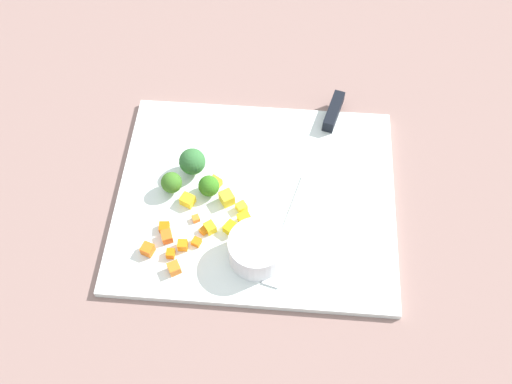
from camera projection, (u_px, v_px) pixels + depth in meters
name	position (u px, v px, depth m)	size (l,w,h in m)	color
ground_plane	(256.00, 200.00, 0.90)	(4.00, 4.00, 0.00)	gray
cutting_board	(256.00, 197.00, 0.89)	(0.43, 0.36, 0.01)	white
prep_bowl	(256.00, 249.00, 0.81)	(0.08, 0.08, 0.05)	silver
chef_knife	(321.00, 146.00, 0.93)	(0.12, 0.36, 0.02)	silver
carrot_dice_0	(183.00, 245.00, 0.83)	(0.01, 0.01, 0.01)	orange
carrot_dice_1	(196.00, 219.00, 0.86)	(0.01, 0.01, 0.01)	orange
carrot_dice_2	(167.00, 236.00, 0.84)	(0.02, 0.02, 0.01)	orange
carrot_dice_3	(197.00, 242.00, 0.84)	(0.01, 0.01, 0.01)	orange
carrot_dice_4	(164.00, 227.00, 0.85)	(0.02, 0.01, 0.01)	orange
carrot_dice_5	(148.00, 249.00, 0.83)	(0.02, 0.02, 0.02)	orange
carrot_dice_6	(174.00, 268.00, 0.81)	(0.02, 0.02, 0.02)	orange
carrot_dice_7	(203.00, 231.00, 0.85)	(0.01, 0.01, 0.01)	orange
carrot_dice_8	(171.00, 254.00, 0.83)	(0.01, 0.01, 0.01)	orange
pepper_dice_0	(231.00, 228.00, 0.85)	(0.02, 0.02, 0.01)	yellow
pepper_dice_1	(188.00, 200.00, 0.87)	(0.02, 0.02, 0.02)	yellow
pepper_dice_2	(227.00, 198.00, 0.87)	(0.02, 0.02, 0.02)	yellow
pepper_dice_3	(241.00, 207.00, 0.87)	(0.01, 0.01, 0.01)	yellow
pepper_dice_4	(215.00, 182.00, 0.89)	(0.02, 0.02, 0.01)	yellow
pepper_dice_5	(210.00, 228.00, 0.85)	(0.02, 0.01, 0.01)	yellow
pepper_dice_6	(244.00, 219.00, 0.86)	(0.02, 0.02, 0.01)	yellow
broccoli_floret_0	(209.00, 183.00, 0.88)	(0.03, 0.03, 0.03)	#85B467
broccoli_floret_1	(172.00, 183.00, 0.88)	(0.03, 0.03, 0.04)	#8CBD5F
broccoli_floret_2	(192.00, 162.00, 0.89)	(0.04, 0.04, 0.05)	#96B563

